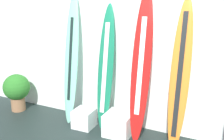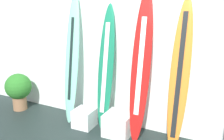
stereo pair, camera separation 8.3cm
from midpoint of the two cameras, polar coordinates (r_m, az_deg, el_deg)
name	(u,v)px [view 1 (the left image)]	position (r m, az deg, el deg)	size (l,w,h in m)	color
wall_back	(150,40)	(3.83, 8.00, 6.65)	(7.20, 0.20, 2.80)	white
surfboard_seafoam	(71,60)	(4.14, -9.71, 2.23)	(0.26, 0.42, 2.12)	#7AC9AB
surfboard_emerald	(106,68)	(3.88, -2.05, 0.41)	(0.26, 0.36, 1.94)	#17714F
surfboard_crimson	(141,67)	(3.55, 5.87, 0.61)	(0.30, 0.48, 2.17)	red
surfboard_sunset	(180,76)	(3.43, 14.41, -1.35)	(0.27, 0.45, 2.04)	orange
display_block_left	(84,118)	(4.16, -6.87, -10.76)	(0.33, 0.33, 0.29)	white
display_block_center	(119,124)	(3.91, 0.91, -12.08)	(0.41, 0.41, 0.34)	white
potted_plant	(17,89)	(4.98, -21.13, -4.07)	(0.48, 0.48, 0.69)	#8B6343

